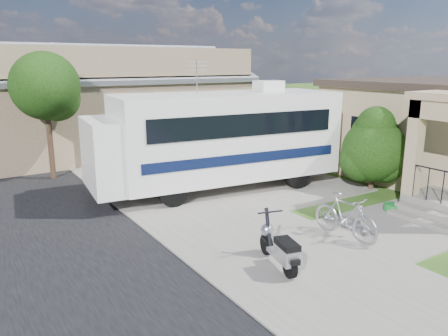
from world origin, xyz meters
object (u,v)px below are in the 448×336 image
shrub (373,147)px  motorhome (218,136)px  scooter (280,249)px  bicycle (345,219)px  garden_hose (391,208)px

shrub → motorhome: bearing=147.3°
scooter → bicycle: bearing=23.6°
motorhome → bicycle: size_ratio=4.64×
garden_hose → bicycle: bearing=-166.0°
garden_hose → motorhome: bearing=122.4°
bicycle → shrub: bearing=27.1°
bicycle → garden_hose: bicycle is taller
shrub → scooter: 7.11m
shrub → scooter: shrub is taller
scooter → motorhome: bearing=84.4°
motorhome → shrub: size_ratio=3.01×
motorhome → garden_hose: (2.95, -4.64, -1.70)m
shrub → garden_hose: bearing=-126.5°
shrub → garden_hose: shrub is taller
motorhome → shrub: bearing=-26.2°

